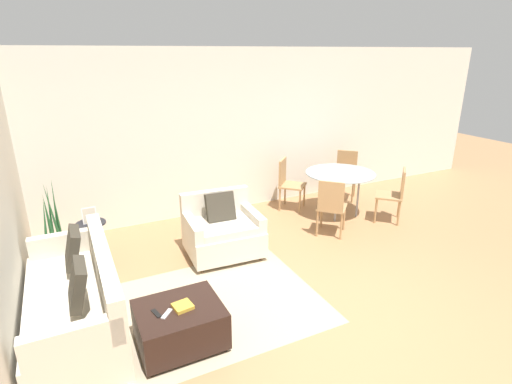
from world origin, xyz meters
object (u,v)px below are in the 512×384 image
(dining_table, at_px, (340,177))
(dining_chair_far_left, at_px, (288,181))
(side_table, at_px, (92,234))
(dining_chair_near_left, at_px, (331,204))
(couch, at_px, (77,301))
(potted_plant, at_px, (56,247))
(ottoman, at_px, (180,324))
(dining_chair_near_right, at_px, (395,191))
(book_stack, at_px, (183,306))
(picture_frame, at_px, (89,215))
(tv_remote_primary, at_px, (156,313))
(armchair, at_px, (222,231))
(tv_remote_secondary, at_px, (167,314))
(dining_chair_far_right, at_px, (346,171))

(dining_table, height_order, dining_chair_far_left, dining_chair_far_left)
(side_table, height_order, dining_chair_near_left, dining_chair_near_left)
(couch, xyz_separation_m, potted_plant, (-0.17, 1.45, -0.02))
(ottoman, bearing_deg, dining_chair_near_right, 18.44)
(book_stack, bearing_deg, dining_chair_near_left, 26.74)
(picture_frame, height_order, dining_chair_near_left, dining_chair_near_left)
(dining_table, xyz_separation_m, dining_chair_near_right, (0.64, -0.64, -0.16))
(picture_frame, bearing_deg, dining_chair_far_left, 7.78)
(tv_remote_primary, distance_m, dining_chair_near_right, 4.42)
(book_stack, xyz_separation_m, potted_plant, (-1.05, 2.19, -0.16))
(armchair, distance_m, dining_chair_near_left, 1.70)
(tv_remote_secondary, xyz_separation_m, side_table, (-0.45, 2.21, -0.05))
(armchair, xyz_separation_m, book_stack, (-1.01, -1.55, 0.09))
(picture_frame, relative_size, dining_chair_far_right, 0.24)
(ottoman, relative_size, dining_chair_near_right, 0.88)
(couch, distance_m, dining_chair_near_left, 3.64)
(couch, bearing_deg, dining_chair_far_left, 27.85)
(tv_remote_primary, relative_size, dining_table, 0.13)
(ottoman, relative_size, tv_remote_primary, 5.31)
(side_table, bearing_deg, tv_remote_secondary, -78.59)
(book_stack, bearing_deg, tv_remote_primary, 175.30)
(tv_remote_secondary, xyz_separation_m, dining_chair_far_left, (2.86, 2.66, 0.10))
(tv_remote_secondary, bearing_deg, dining_chair_far_left, 43.00)
(potted_plant, relative_size, side_table, 2.24)
(ottoman, bearing_deg, dining_table, 30.38)
(potted_plant, bearing_deg, ottoman, -64.80)
(armchair, relative_size, book_stack, 5.33)
(potted_plant, height_order, picture_frame, potted_plant)
(tv_remote_secondary, xyz_separation_m, potted_plant, (-0.89, 2.22, -0.15))
(side_table, height_order, dining_chair_near_right, dining_chair_near_right)
(dining_chair_near_right, bearing_deg, book_stack, -161.13)
(picture_frame, xyz_separation_m, dining_chair_far_left, (3.30, 0.45, -0.12))
(tv_remote_secondary, distance_m, dining_table, 4.05)
(ottoman, xyz_separation_m, picture_frame, (-0.57, 2.16, 0.41))
(picture_frame, distance_m, dining_chair_far_left, 3.33)
(side_table, xyz_separation_m, dining_chair_far_left, (3.30, 0.45, 0.15))
(tv_remote_secondary, height_order, picture_frame, picture_frame)
(couch, distance_m, dining_chair_far_left, 4.06)
(picture_frame, relative_size, dining_table, 0.18)
(dining_chair_far_right, bearing_deg, couch, -158.71)
(book_stack, xyz_separation_m, dining_table, (3.33, 2.00, 0.24))
(armchair, distance_m, dining_chair_far_left, 2.01)
(ottoman, distance_m, tv_remote_secondary, 0.24)
(tv_remote_primary, relative_size, dining_chair_far_right, 0.17)
(armchair, height_order, dining_chair_near_right, dining_chair_near_right)
(side_table, bearing_deg, dining_chair_near_right, -10.22)
(couch, distance_m, dining_table, 4.42)
(armchair, height_order, dining_chair_far_right, dining_chair_far_right)
(potted_plant, bearing_deg, dining_chair_near_right, -9.42)
(dining_chair_near_right, bearing_deg, potted_plant, 170.58)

